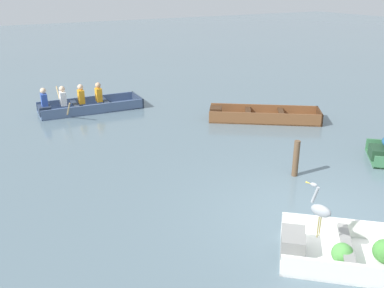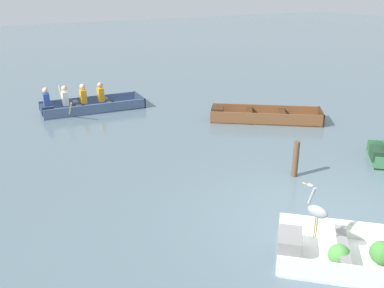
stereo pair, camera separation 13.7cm
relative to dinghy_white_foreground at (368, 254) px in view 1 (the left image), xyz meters
name	(u,v)px [view 1 (the left image)]	position (x,y,z in m)	size (l,w,h in m)	color
ground_plane	(321,219)	(0.34, 1.26, -0.14)	(80.00, 80.00, 0.00)	slate
dinghy_white_foreground	(368,254)	(0.00, 0.00, 0.00)	(2.90, 2.78, 0.40)	white
skiff_wooden_brown_near_moored	(259,116)	(2.98, 6.43, -0.02)	(3.26, 2.72, 0.36)	brown
rowboat_slate_blue_with_crew	(83,105)	(-1.42, 10.05, 0.08)	(3.35, 2.40, 0.89)	#475B7F
heron_on_dinghy	(320,209)	(-0.62, 0.47, 0.72)	(0.22, 0.46, 0.84)	olive
mooring_post	(296,158)	(1.17, 2.88, 0.27)	(0.13, 0.13, 0.81)	brown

